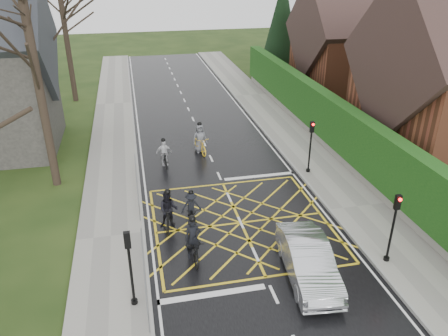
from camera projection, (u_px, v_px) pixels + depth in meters
name	position (u px, v px, depth m)	size (l,w,h in m)	color
ground	(241.00, 223.00, 20.72)	(120.00, 120.00, 0.00)	black
road	(241.00, 223.00, 20.71)	(9.00, 80.00, 0.01)	black
sidewalk_right	(357.00, 207.00, 21.84)	(3.00, 80.00, 0.15)	gray
sidewalk_left	(111.00, 237.00, 19.53)	(3.00, 80.00, 0.15)	gray
stone_wall	(337.00, 152.00, 27.32)	(0.50, 38.00, 0.70)	slate
hedge	(340.00, 126.00, 26.56)	(0.90, 38.00, 2.80)	#103C10
house_far	(356.00, 47.00, 37.46)	(9.80, 8.80, 10.30)	brown
conifer	(282.00, 28.00, 43.44)	(4.60, 4.60, 10.00)	black
tree_near	(30.00, 38.00, 20.79)	(9.24, 9.24, 11.44)	black
tree_mid	(33.00, 5.00, 27.32)	(10.08, 10.08, 12.48)	black
tree_far	(63.00, 14.00, 35.11)	(8.40, 8.40, 10.40)	black
railing_south	(144.00, 270.00, 16.40)	(0.05, 5.04, 1.03)	slate
railing_north	(137.00, 180.00, 22.99)	(0.05, 6.04, 1.03)	slate
traffic_light_ne	(310.00, 148.00, 24.66)	(0.24, 0.31, 3.21)	black
traffic_light_se	(392.00, 229.00, 17.28)	(0.24, 0.31, 3.21)	black
traffic_light_sw	(131.00, 270.00, 15.06)	(0.24, 0.31, 3.21)	black
cyclist_rear	(193.00, 245.00, 18.03)	(0.79, 2.11, 2.03)	black
cyclist_back	(169.00, 213.00, 20.08)	(1.01, 2.06, 1.98)	black
cyclist_mid	(192.00, 210.00, 20.59)	(1.01, 1.74, 1.66)	black
cyclist_front	(164.00, 156.00, 26.13)	(0.97, 1.78, 1.75)	black
cyclist_lead	(200.00, 142.00, 27.87)	(1.10, 2.21, 2.05)	gold
car	(308.00, 260.00, 16.93)	(1.62, 4.64, 1.53)	silver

